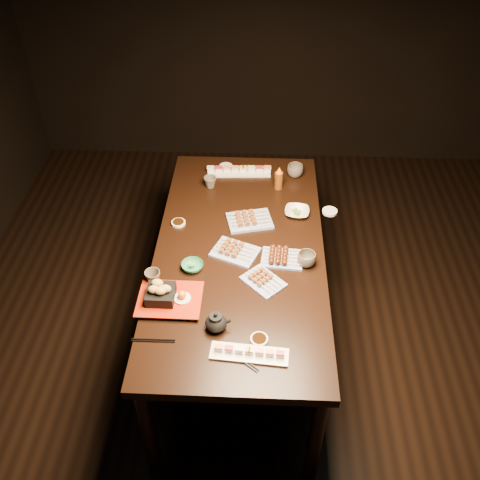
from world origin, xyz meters
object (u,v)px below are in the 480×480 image
Objects in this scene: yakitori_plate_center at (235,249)px; teacup_far_left at (210,182)px; edamame_bowl_cream at (297,212)px; teacup_mid_right at (307,259)px; edamame_bowl_green at (192,266)px; condiment_bottle at (279,178)px; sushi_platter_near at (249,352)px; tempura_tray at (169,294)px; dining_table at (240,297)px; teacup_near_left at (153,277)px; teapot at (216,321)px; yakitori_plate_right at (263,279)px; yakitori_plate_left at (250,218)px; teacup_far_right at (295,171)px; sushi_platter_far at (239,169)px.

teacup_far_left is at bearing 129.68° from yakitori_plate_center.
teacup_mid_right is (0.03, -0.42, 0.02)m from edamame_bowl_cream.
teacup_far_left is (-0.52, 0.25, 0.02)m from edamame_bowl_cream.
condiment_bottle reaches higher than edamame_bowl_green.
sushi_platter_near is 0.49m from tempura_tray.
dining_table is at bearing 163.15° from teacup_mid_right.
condiment_bottle is (-0.14, 0.67, 0.04)m from teacup_mid_right.
yakitori_plate_center is 2.98× the size of teacup_near_left.
teacup_near_left is at bearing -127.08° from condiment_bottle.
yakitori_plate_right is at bearing 52.26° from teapot.
tempura_tray is 3.99× the size of teacup_far_left.
yakitori_plate_center is at bearing 80.50° from teapot.
edamame_bowl_cream is (0.32, 0.31, 0.39)m from dining_table.
sushi_platter_near reaches higher than dining_table.
dining_table is 7.34× the size of yakitori_plate_left.
edamame_bowl_cream is at bearing -25.55° from teacup_far_left.
yakitori_plate_center is 0.76× the size of tempura_tray.
tempura_tray is 1.27m from teacup_far_right.
sushi_platter_far is 1.27m from teapot.
yakitori_plate_center is 0.27m from yakitori_plate_left.
teacup_mid_right is at bearing -0.50° from dining_table.
teacup_mid_right is at bearing -61.47° from yakitori_plate_left.
teapot is at bearing -39.62° from teacup_near_left.
dining_table is at bearing 79.83° from yakitori_plate_center.
teacup_far_right is at bearing 69.49° from teapot.
teacup_near_left is 0.78× the size of teacup_far_right.
edamame_bowl_cream is 1.39× the size of teacup_far_right.
teacup_far_left is at bearing 157.86° from yakitori_plate_right.
yakitori_plate_center is 0.26m from yakitori_plate_right.
dining_table is 0.80m from sushi_platter_near.
condiment_bottle is (0.17, 0.34, 0.04)m from yakitori_plate_left.
condiment_bottle reaches higher than edamame_bowl_cream.
edamame_bowl_cream is (0.19, 0.55, -0.01)m from yakitori_plate_right.
edamame_bowl_cream is 1.17× the size of teapot.
yakitori_plate_right reaches higher than dining_table.
sushi_platter_far is 0.35m from teacup_far_right.
yakitori_plate_left is 2.54× the size of teacup_mid_right.
sushi_platter_far is 1.61× the size of yakitori_plate_left.
teacup_far_right is at bearing 57.38° from edamame_bowl_green.
yakitori_plate_left reaches higher than sushi_platter_near.
teapot is 1.15m from condiment_bottle.
teacup_far_left reaches higher than yakitori_plate_center.
tempura_tray is at bearing -133.63° from yakitori_plate_left.
condiment_bottle is (0.29, 1.11, 0.02)m from teapot.
condiment_bottle is (0.45, 0.73, 0.06)m from edamame_bowl_green.
edamame_bowl_cream reaches higher than dining_table.
teacup_far_right reaches higher than sushi_platter_far.
teacup_far_left is 0.51× the size of condiment_bottle.
sushi_platter_near is 1.40× the size of yakitori_plate_left.
teacup_mid_right reaches higher than dining_table.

